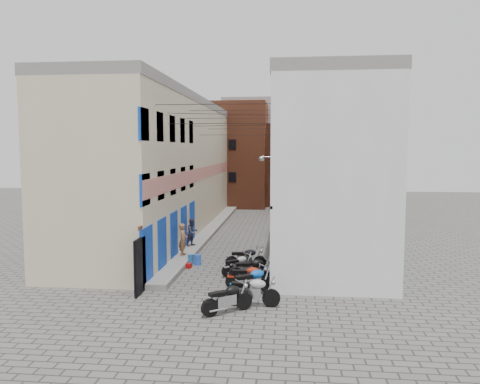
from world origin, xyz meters
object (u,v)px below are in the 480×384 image
(motorcycle_a, at_px, (227,297))
(motorcycle_e, at_px, (252,268))
(motorcycle_g, at_px, (246,257))
(person_b, at_px, (192,232))
(motorcycle_f, at_px, (238,264))
(red_crate, at_px, (187,266))
(water_jug_far, at_px, (191,259))
(person_a, at_px, (183,240))
(motorcycle_b, at_px, (251,290))
(motorcycle_d, at_px, (248,276))
(water_jug_near, at_px, (198,260))
(motorcycle_c, at_px, (252,280))

(motorcycle_a, distance_m, motorcycle_e, 3.94)
(motorcycle_g, xyz_separation_m, person_b, (-3.32, 3.71, 0.45))
(motorcycle_f, height_order, red_crate, motorcycle_f)
(motorcycle_a, height_order, water_jug_far, motorcycle_a)
(motorcycle_e, distance_m, water_jug_far, 4.22)
(person_a, bearing_deg, motorcycle_a, -158.69)
(motorcycle_g, distance_m, person_b, 5.00)
(motorcycle_f, bearing_deg, motorcycle_b, -27.73)
(motorcycle_b, relative_size, red_crate, 5.88)
(motorcycle_e, relative_size, motorcycle_f, 1.16)
(motorcycle_e, xyz_separation_m, person_a, (-3.76, 3.40, 0.49))
(motorcycle_b, bearing_deg, motorcycle_a, -41.61)
(motorcycle_b, height_order, red_crate, motorcycle_b)
(motorcycle_a, height_order, motorcycle_f, motorcycle_a)
(motorcycle_d, height_order, motorcycle_g, motorcycle_g)
(motorcycle_a, distance_m, water_jug_near, 6.85)
(motorcycle_c, bearing_deg, water_jug_far, -179.88)
(water_jug_far, distance_m, red_crate, 0.77)
(motorcycle_b, bearing_deg, motorcycle_c, -175.07)
(motorcycle_b, xyz_separation_m, motorcycle_c, (-0.06, 1.18, 0.00))
(red_crate, bearing_deg, motorcycle_e, -31.05)
(motorcycle_f, xyz_separation_m, motorcycle_g, (0.23, 1.10, 0.06))
(motorcycle_d, xyz_separation_m, red_crate, (-3.15, 2.95, -0.43))
(red_crate, bearing_deg, motorcycle_b, -55.56)
(motorcycle_d, height_order, water_jug_near, motorcycle_d)
(motorcycle_g, bearing_deg, motorcycle_c, 0.06)
(motorcycle_a, distance_m, motorcycle_f, 4.90)
(motorcycle_c, relative_size, motorcycle_e, 1.04)
(person_b, bearing_deg, motorcycle_a, -128.04)
(motorcycle_c, bearing_deg, motorcycle_f, 160.12)
(motorcycle_c, height_order, person_b, person_b)
(motorcycle_d, bearing_deg, motorcycle_c, 10.94)
(water_jug_far, bearing_deg, person_b, 100.14)
(motorcycle_f, distance_m, person_a, 3.94)
(motorcycle_f, bearing_deg, motorcycle_a, -38.65)
(water_jug_near, bearing_deg, water_jug_far, 157.19)
(motorcycle_b, bearing_deg, person_b, -153.89)
(red_crate, bearing_deg, water_jug_near, 57.86)
(motorcycle_e, bearing_deg, person_a, -146.52)
(person_b, relative_size, water_jug_near, 2.92)
(motorcycle_c, height_order, motorcycle_e, motorcycle_c)
(motorcycle_b, xyz_separation_m, person_a, (-3.99, 6.48, 0.46))
(motorcycle_a, bearing_deg, water_jug_far, 164.95)
(motorcycle_c, bearing_deg, person_b, 170.88)
(motorcycle_c, bearing_deg, motorcycle_d, 158.64)
(motorcycle_b, relative_size, motorcycle_g, 1.08)
(motorcycle_b, height_order, person_a, person_a)
(person_b, relative_size, red_crate, 4.30)
(motorcycle_e, relative_size, motorcycle_g, 1.04)
(person_a, height_order, water_jug_near, person_a)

